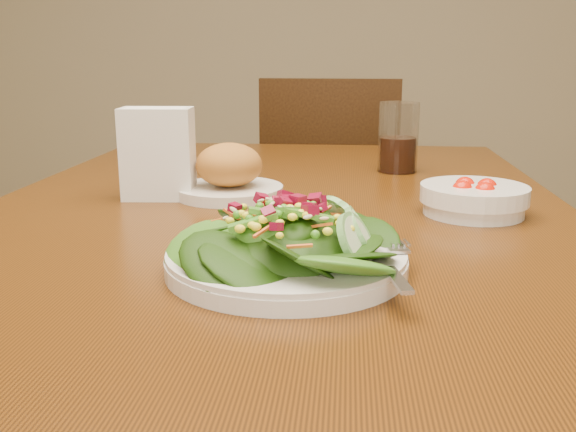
% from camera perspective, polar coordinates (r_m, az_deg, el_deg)
% --- Properties ---
extents(dining_table, '(0.90, 1.40, 0.75)m').
position_cam_1_polar(dining_table, '(0.98, -1.32, -5.30)').
color(dining_table, '#552A08').
rests_on(dining_table, ground_plane).
extents(chair_far, '(0.43, 0.44, 0.91)m').
position_cam_1_polar(chair_far, '(2.02, 3.77, 0.06)').
color(chair_far, black).
rests_on(chair_far, ground_plane).
extents(salad_plate, '(0.26, 0.26, 0.07)m').
position_cam_1_polar(salad_plate, '(0.68, 0.61, -2.70)').
color(salad_plate, silver).
rests_on(salad_plate, dining_table).
extents(bread_plate, '(0.17, 0.17, 0.09)m').
position_cam_1_polar(bread_plate, '(1.04, -5.24, 3.66)').
color(bread_plate, silver).
rests_on(bread_plate, dining_table).
extents(tomato_bowl, '(0.15, 0.15, 0.05)m').
position_cam_1_polar(tomato_bowl, '(0.96, 16.19, 1.49)').
color(tomato_bowl, silver).
rests_on(tomato_bowl, dining_table).
extents(drinking_glass, '(0.08, 0.08, 0.13)m').
position_cam_1_polar(drinking_glass, '(1.27, 9.76, 6.47)').
color(drinking_glass, silver).
rests_on(drinking_glass, dining_table).
extents(napkin_holder, '(0.11, 0.07, 0.14)m').
position_cam_1_polar(napkin_holder, '(1.04, -11.50, 5.67)').
color(napkin_holder, white).
rests_on(napkin_holder, dining_table).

